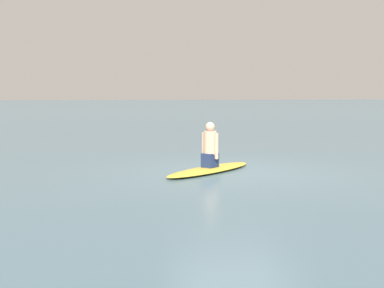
% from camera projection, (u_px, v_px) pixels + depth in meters
% --- Properties ---
extents(ground_plane, '(400.00, 400.00, 0.00)m').
position_uv_depth(ground_plane, '(235.00, 172.00, 10.38)').
color(ground_plane, slate).
extents(surfboard, '(2.02, 2.59, 0.10)m').
position_uv_depth(surfboard, '(210.00, 169.00, 10.38)').
color(surfboard, gold).
rests_on(surfboard, ground).
extents(person_paddler, '(0.38, 0.39, 0.93)m').
position_uv_depth(person_paddler, '(210.00, 147.00, 10.33)').
color(person_paddler, navy).
rests_on(person_paddler, surfboard).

